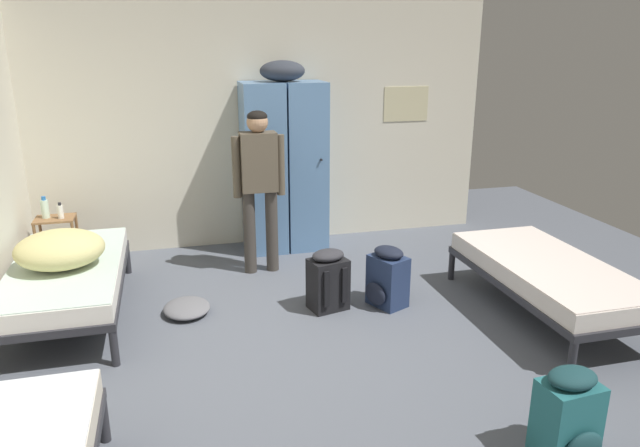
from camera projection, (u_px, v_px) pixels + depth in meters
The scene contains 14 objects.
ground_plane at pixel (329, 353), 4.47m from camera, with size 8.68×8.68×0.00m, color #565B66.
room_backdrop at pixel (140, 151), 4.99m from camera, with size 5.17×5.49×2.74m.
locker_bank at pixel (284, 164), 6.47m from camera, with size 0.90×0.55×2.07m.
shelf_unit at pixel (58, 239), 5.96m from camera, with size 0.38×0.30×0.57m.
bed_right at pixel (548, 274), 4.99m from camera, with size 0.90×1.90×0.49m.
bed_left_rear at pixel (67, 276), 4.94m from camera, with size 0.90×1.90×0.49m.
bedding_heap at pixel (60, 249), 4.79m from camera, with size 0.70×0.63×0.31m.
person_traveler at pixel (259, 177), 5.77m from camera, with size 0.52×0.21×1.63m.
water_bottle at pixel (45, 208), 5.86m from camera, with size 0.07×0.07×0.22m.
lotion_bottle at pixel (60, 211), 5.85m from camera, with size 0.06×0.06×0.16m.
backpack_navy at pixel (387, 278), 5.20m from camera, with size 0.40×0.39×0.55m.
backpack_black at pixel (327, 281), 5.15m from camera, with size 0.37×0.38×0.55m.
backpack_teal at pixel (568, 416), 3.30m from camera, with size 0.34×0.35×0.55m.
clothes_pile_grey at pixel (187, 308), 5.10m from camera, with size 0.40×0.45×0.10m.
Camera 1 is at (-1.06, -3.83, 2.28)m, focal length 33.02 mm.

